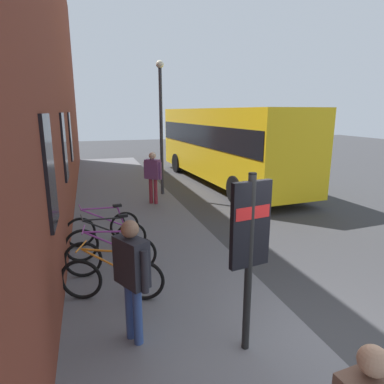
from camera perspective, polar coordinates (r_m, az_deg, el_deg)
name	(u,v)px	position (r m, az deg, el deg)	size (l,w,h in m)	color
ground	(226,218)	(10.36, 5.91, -4.54)	(60.00, 60.00, 0.00)	#38383A
sidewalk_pavement	(129,207)	(11.53, -10.80, -2.50)	(24.00, 3.50, 0.12)	slate
station_facade	(54,66)	(12.13, -22.67, 19.39)	(22.00, 0.65, 9.29)	brown
bicycle_under_window	(113,278)	(5.88, -13.49, -14.23)	(0.70, 1.69, 0.97)	black
bicycle_leaning_wall	(112,256)	(6.73, -13.63, -10.56)	(0.48, 1.77, 0.97)	black
bicycle_far_end	(107,240)	(7.49, -14.35, -8.05)	(0.48, 1.77, 0.97)	black
bicycle_end_of_row	(103,228)	(8.28, -15.01, -5.97)	(0.48, 1.76, 0.97)	black
transit_info_sign	(250,236)	(4.21, 9.92, -7.50)	(0.17, 0.56, 2.40)	black
city_bus	(225,141)	(15.27, 5.65, 8.71)	(10.63, 3.14, 3.35)	yellow
pedestrian_near_bus	(132,270)	(4.58, -10.30, -12.96)	(0.60, 0.46, 1.76)	#334C8C
pedestrian_by_facade	(153,173)	(11.36, -6.76, 3.33)	(0.52, 0.56, 1.78)	maroon
street_lamp	(161,117)	(12.53, -5.35, 12.72)	(0.28, 0.28, 4.87)	#333338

